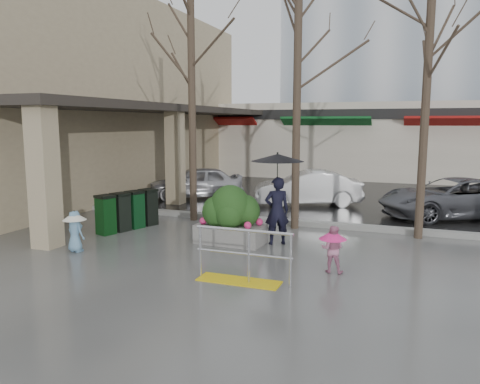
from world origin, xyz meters
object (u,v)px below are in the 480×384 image
Objects in this scene: news_boxes at (128,211)px; car_c at (452,198)px; handrail at (242,263)px; woman at (277,188)px; tree_west at (191,50)px; car_a at (196,182)px; car_b at (307,188)px; child_pink at (332,245)px; tree_midwest at (298,38)px; child_blue at (75,227)px; planter at (231,216)px; tree_mideast at (429,46)px.

news_boxes is 9.98m from car_c.
woman reaches higher than handrail.
tree_west is at bearing 124.99° from handrail.
car_a is 4.51m from car_b.
tree_west is 9.27m from car_c.
child_pink is at bearing 1.56° from news_boxes.
tree_midwest is 3.07× the size of woman.
handrail is 1.94× the size of child_blue.
planter is 6.03m from car_b.
woman is at bearing -47.38° from child_pink.
tree_mideast is 6.83m from car_b.
car_a is at bearing 122.70° from planter.
tree_midwest is at bearing -66.40° from child_pink.
tree_west is 6.16m from car_a.
tree_midwest is at bearing -80.47° from car_c.
news_boxes is (-4.52, 3.01, 0.16)m from handrail.
tree_west is at bearing -90.18° from child_blue.
tree_mideast is 5.14m from woman.
child_pink is at bearing -65.37° from tree_midwest.
woman is 1.33× the size of planter.
car_c is (2.63, 6.79, 0.08)m from child_pink.
tree_midwest is 1.54× the size of car_c.
tree_mideast is at bearing 31.60° from news_boxes.
car_b is 0.84× the size of car_c.
tree_west reaches higher than car_a.
tree_midwest is 7.05m from car_c.
car_a is 0.82× the size of car_c.
news_boxes is at bearing -87.08° from car_c.
child_blue is 8.82m from car_b.
woman is at bearing 8.80° from car_a.
child_pink is 6.29m from news_boxes.
car_c reaches higher than child_pink.
planter is (3.10, 1.99, 0.12)m from child_blue.
tree_west is 1.84× the size of car_a.
tree_west reaches higher than woman.
handrail is at bearing -174.75° from child_blue.
tree_west reaches higher than child_pink.
child_pink is (1.50, 1.18, 0.18)m from handrail.
tree_west is 6.50m from tree_mideast.
woman is (-3.30, -1.88, -3.47)m from tree_mideast.
tree_west is 3.49× the size of news_boxes.
car_a is at bearing 114.82° from tree_west.
car_b is at bearing -124.48° from car_c.
tree_mideast is 1.70× the size of car_b.
news_boxes is (-3.27, 0.40, -0.17)m from planter.
planter reaches higher than child_pink.
child_pink is at bearing -27.30° from planter.
child_blue is at bearing -45.39° from car_b.
planter reaches higher than car_b.
woman is at bearing 15.90° from planter.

